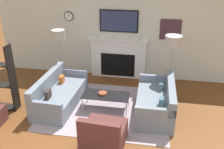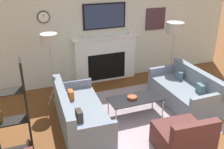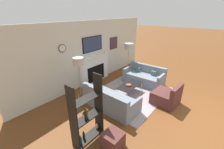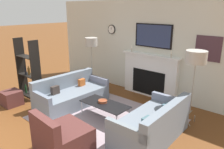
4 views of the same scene
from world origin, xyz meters
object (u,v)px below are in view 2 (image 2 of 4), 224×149
object	(u,v)px
decorative_bowl	(132,97)
floor_lamp_left	(49,41)
armchair	(183,139)
coffee_table	(136,99)
couch_right	(185,93)
floor_lamp_right	(175,28)
shelf_unit	(1,117)
couch_left	(79,114)

from	to	relation	value
decorative_bowl	floor_lamp_left	bearing A→B (deg)	143.22
armchair	coffee_table	bearing A→B (deg)	99.30
couch_right	floor_lamp_right	world-z (taller)	floor_lamp_right
coffee_table	armchair	bearing A→B (deg)	-80.70
coffee_table	floor_lamp_left	bearing A→B (deg)	144.23
armchair	floor_lamp_left	xyz separation A→B (m)	(-1.74, 2.47, 1.22)
shelf_unit	floor_lamp_left	bearing A→B (deg)	54.68
couch_left	shelf_unit	bearing A→B (deg)	-163.59
couch_right	armchair	bearing A→B (deg)	-126.01
floor_lamp_left	floor_lamp_right	xyz separation A→B (m)	(3.07, 0.00, -0.00)
coffee_table	floor_lamp_right	size ratio (longest dim) A/B	0.70
decorative_bowl	shelf_unit	bearing A→B (deg)	-170.97
couch_left	floor_lamp_left	xyz separation A→B (m)	(-0.31, 1.08, 1.22)
floor_lamp_left	shelf_unit	distance (m)	1.95
armchair	coffee_table	size ratio (longest dim) A/B	0.77
couch_right	floor_lamp_left	size ratio (longest dim) A/B	1.05
couch_right	coffee_table	bearing A→B (deg)	-179.13
decorative_bowl	shelf_unit	size ratio (longest dim) A/B	0.13
couch_left	couch_right	size ratio (longest dim) A/B	1.12
decorative_bowl	coffee_table	bearing A→B (deg)	-12.48
floor_lamp_left	armchair	bearing A→B (deg)	-54.71
decorative_bowl	floor_lamp_right	distance (m)	2.22
coffee_table	floor_lamp_left	world-z (taller)	floor_lamp_left
couch_right	floor_lamp_right	bearing A→B (deg)	73.76
armchair	shelf_unit	xyz separation A→B (m)	(-2.79, 0.99, 0.48)
floor_lamp_left	coffee_table	bearing A→B (deg)	-35.77
couch_left	floor_lamp_left	bearing A→B (deg)	105.92
armchair	decorative_bowl	xyz separation A→B (m)	(-0.30, 1.39, 0.16)
coffee_table	decorative_bowl	xyz separation A→B (m)	(-0.08, 0.02, 0.06)
couch_right	floor_lamp_right	xyz separation A→B (m)	(0.31, 1.08, 1.20)
armchair	decorative_bowl	world-z (taller)	armchair
armchair	floor_lamp_right	bearing A→B (deg)	61.79
couch_left	shelf_unit	world-z (taller)	shelf_unit
couch_left	decorative_bowl	size ratio (longest dim) A/B	9.01
armchair	shelf_unit	size ratio (longest dim) A/B	0.53
couch_right	shelf_unit	xyz separation A→B (m)	(-3.80, -0.40, 0.46)
couch_right	floor_lamp_left	distance (m)	3.19
coffee_table	decorative_bowl	distance (m)	0.10
decorative_bowl	floor_lamp_left	world-z (taller)	floor_lamp_left
floor_lamp_left	floor_lamp_right	world-z (taller)	floor_lamp_left
couch_left	floor_lamp_left	distance (m)	1.66
coffee_table	decorative_bowl	world-z (taller)	decorative_bowl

